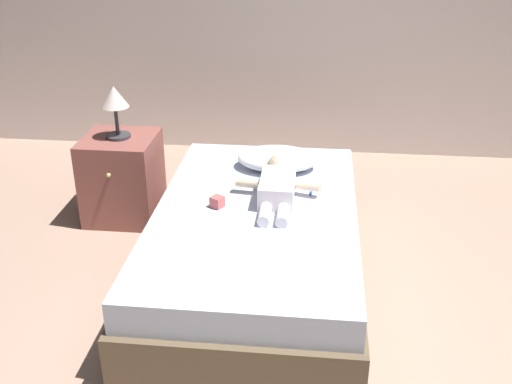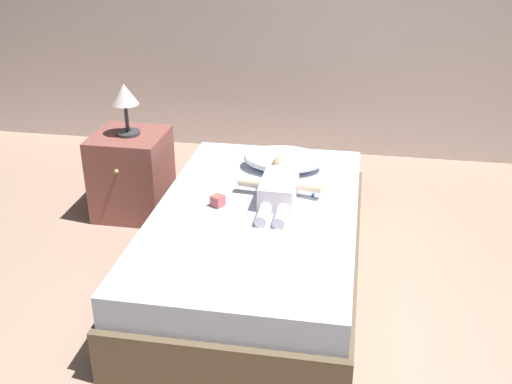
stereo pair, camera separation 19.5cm
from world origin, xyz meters
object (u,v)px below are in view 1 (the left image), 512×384
at_px(baby, 278,184).
at_px(toy_block, 217,202).
at_px(toothbrush, 312,189).
at_px(nightstand, 123,177).
at_px(pillow, 278,159).
at_px(bed, 256,244).
at_px(lamp, 115,101).

height_order(baby, toy_block, baby).
height_order(toothbrush, toy_block, toy_block).
distance_m(nightstand, toy_block, 1.02).
bearing_deg(toothbrush, toy_block, -152.43).
xyz_separation_m(pillow, nightstand, (-1.04, 0.09, -0.22)).
height_order(bed, lamp, lamp).
height_order(pillow, toy_block, pillow).
distance_m(pillow, nightstand, 1.07).
distance_m(baby, nightstand, 1.19).
height_order(pillow, baby, baby).
relative_size(baby, toothbrush, 5.15).
xyz_separation_m(nightstand, toy_block, (0.76, -0.66, 0.19)).
xyz_separation_m(bed, toothbrush, (0.30, 0.26, 0.23)).
bearing_deg(toothbrush, lamp, 162.56).
height_order(nightstand, toy_block, nightstand).
relative_size(pillow, baby, 0.74).
xyz_separation_m(bed, toy_block, (-0.21, -0.00, 0.26)).
bearing_deg(pillow, toothbrush, -54.09).
bearing_deg(lamp, nightstand, -90.00).
bearing_deg(baby, lamp, 156.34).
relative_size(pillow, lamp, 1.48).
distance_m(toothbrush, nightstand, 1.34).
bearing_deg(nightstand, bed, -34.24).
bearing_deg(toothbrush, pillow, 125.91).
bearing_deg(toothbrush, nightstand, 162.56).
relative_size(nightstand, lamp, 1.68).
distance_m(lamp, toy_block, 1.06).
relative_size(bed, baby, 2.87).
distance_m(nightstand, lamp, 0.53).
relative_size(toothbrush, nightstand, 0.23).
relative_size(pillow, nightstand, 0.88).
bearing_deg(pillow, toy_block, -116.51).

